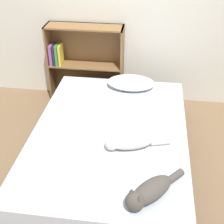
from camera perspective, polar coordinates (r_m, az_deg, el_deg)
The scene contains 7 objects.
ground_plane at distance 3.16m, azimuth -0.38°, elevation -9.55°, with size 8.00×8.00×0.00m, color brown.
wall_back at distance 3.79m, azimuth 2.64°, elevation 19.71°, with size 8.00×0.06×2.50m.
bed at distance 3.02m, azimuth -0.40°, elevation -6.64°, with size 1.45×2.07×0.43m.
pillow at distance 3.54m, azimuth 3.47°, elevation 5.38°, with size 0.53×0.34×0.12m.
cat_light at distance 2.66m, azimuth 3.13°, elevation -5.49°, with size 0.56×0.26×0.14m.
cat_dark at distance 2.27m, azimuth 6.73°, elevation -14.33°, with size 0.43×0.46×0.16m.
bookshelf at distance 3.99m, azimuth -5.20°, elevation 9.06°, with size 0.93×0.26×0.99m.
Camera 1 is at (0.33, -2.27, 2.17)m, focal length 50.00 mm.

